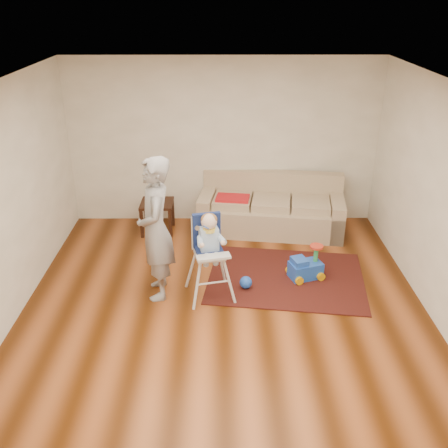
{
  "coord_description": "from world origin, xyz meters",
  "views": [
    {
      "loc": [
        -0.03,
        -5.1,
        3.6
      ],
      "look_at": [
        0.0,
        0.4,
        1.0
      ],
      "focal_mm": 40.0,
      "sensor_mm": 36.0,
      "label": 1
    }
  ],
  "objects_px": {
    "toy_ball": "(246,282)",
    "sofa": "(271,205)",
    "high_chair": "(210,257)",
    "adult": "(156,229)",
    "ride_on_toy": "(306,262)",
    "side_table": "(158,217)"
  },
  "relations": [
    {
      "from": "sofa",
      "to": "high_chair",
      "type": "height_order",
      "value": "high_chair"
    },
    {
      "from": "ride_on_toy",
      "to": "toy_ball",
      "type": "relative_size",
      "value": 2.81
    },
    {
      "from": "toy_ball",
      "to": "high_chair",
      "type": "height_order",
      "value": "high_chair"
    },
    {
      "from": "toy_ball",
      "to": "adult",
      "type": "height_order",
      "value": "adult"
    },
    {
      "from": "sofa",
      "to": "ride_on_toy",
      "type": "xyz_separation_m",
      "value": [
        0.34,
        -1.53,
        -0.19
      ]
    },
    {
      "from": "side_table",
      "to": "ride_on_toy",
      "type": "bearing_deg",
      "value": -34.14
    },
    {
      "from": "sofa",
      "to": "toy_ball",
      "type": "height_order",
      "value": "sofa"
    },
    {
      "from": "sofa",
      "to": "side_table",
      "type": "xyz_separation_m",
      "value": [
        -1.84,
        -0.05,
        -0.19
      ]
    },
    {
      "from": "toy_ball",
      "to": "ride_on_toy",
      "type": "bearing_deg",
      "value": 18.23
    },
    {
      "from": "sofa",
      "to": "toy_ball",
      "type": "xyz_separation_m",
      "value": [
        -0.48,
        -1.8,
        -0.34
      ]
    },
    {
      "from": "side_table",
      "to": "toy_ball",
      "type": "distance_m",
      "value": 2.22
    },
    {
      "from": "high_chair",
      "to": "adult",
      "type": "height_order",
      "value": "adult"
    },
    {
      "from": "sofa",
      "to": "ride_on_toy",
      "type": "relative_size",
      "value": 5.13
    },
    {
      "from": "ride_on_toy",
      "to": "high_chair",
      "type": "relative_size",
      "value": 0.4
    },
    {
      "from": "toy_ball",
      "to": "adult",
      "type": "relative_size",
      "value": 0.09
    },
    {
      "from": "sofa",
      "to": "adult",
      "type": "relative_size",
      "value": 1.3
    },
    {
      "from": "high_chair",
      "to": "sofa",
      "type": "bearing_deg",
      "value": 50.45
    },
    {
      "from": "side_table",
      "to": "high_chair",
      "type": "distance_m",
      "value": 2.11
    },
    {
      "from": "ride_on_toy",
      "to": "adult",
      "type": "xyz_separation_m",
      "value": [
        -1.95,
        -0.36,
        0.67
      ]
    },
    {
      "from": "sofa",
      "to": "adult",
      "type": "height_order",
      "value": "adult"
    },
    {
      "from": "toy_ball",
      "to": "sofa",
      "type": "bearing_deg",
      "value": 74.99
    },
    {
      "from": "side_table",
      "to": "adult",
      "type": "xyz_separation_m",
      "value": [
        0.23,
        -1.84,
        0.67
      ]
    }
  ]
}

